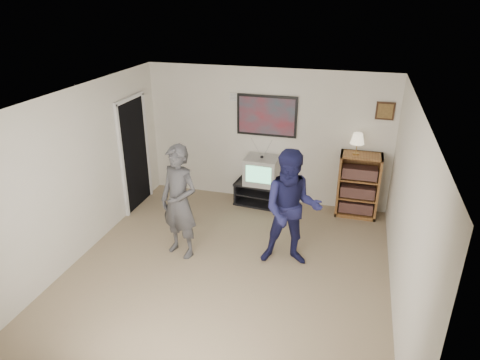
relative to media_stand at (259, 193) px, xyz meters
The scene contains 13 objects.
room_shell 2.15m from the media_stand, 88.15° to the right, with size 4.51×5.00×2.51m.
media_stand is the anchor object (origin of this frame).
crt_television 0.47m from the media_stand, ahead, with size 0.59×0.50×0.50m, color #A5A5A0, non-canonical shape.
bookshelf 1.81m from the media_stand, ahead, with size 0.70×0.40×1.16m, color brown, non-canonical shape.
table_lamp 2.02m from the media_stand, ahead, with size 0.23×0.23×0.37m, color #FBE9BE, non-canonical shape.
person_tall 2.18m from the media_stand, 111.13° to the right, with size 0.64×0.42×1.74m, color #3C3C3F.
person_short 2.05m from the media_stand, 63.21° to the right, with size 0.86×0.67×1.76m, color #1A1B48.
controller_left 2.11m from the media_stand, 112.61° to the right, with size 0.04×0.12×0.04m, color white.
controller_right 1.93m from the media_stand, 61.22° to the right, with size 0.04×0.13×0.04m, color white.
poster 1.46m from the media_stand, 76.09° to the left, with size 1.10×0.03×0.75m, color black.
air_vent 1.82m from the media_stand, 152.94° to the left, with size 0.28×0.02×0.14m, color white.
small_picture 2.66m from the media_stand, ahead, with size 0.30×0.03×0.30m, color black.
doorway 2.40m from the media_stand, 163.84° to the right, with size 0.03×0.85×2.00m, color black.
Camera 1 is at (1.56, -4.85, 3.70)m, focal length 32.00 mm.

